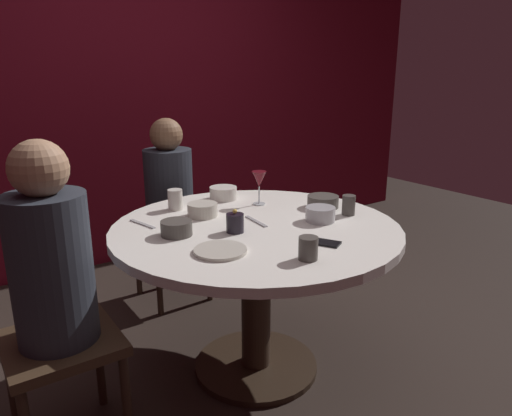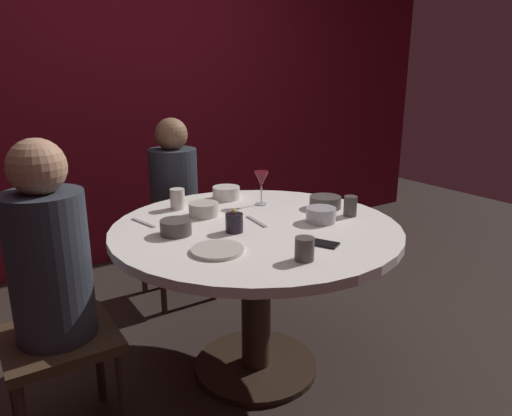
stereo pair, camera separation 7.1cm
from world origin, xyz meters
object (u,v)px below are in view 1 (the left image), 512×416
bowl_sauce_side (323,202)px  cup_near_candle (175,200)px  cell_phone (323,242)px  dinner_plate (220,251)px  bowl_rice_portion (176,228)px  bowl_serving_large (320,214)px  cup_by_right_diner (349,205)px  seated_diner_left (52,271)px  bowl_small_white (223,193)px  wine_glass (259,180)px  dining_table (256,257)px  seated_diner_back (169,191)px  candle_holder (235,223)px  cup_by_left_diner (308,248)px  bowl_salad_center (203,210)px

bowl_sauce_side → cup_near_candle: 0.75m
cell_phone → cup_near_candle: (-0.28, 0.78, 0.05)m
dinner_plate → bowl_rice_portion: size_ratio=1.55×
bowl_serving_large → cup_by_right_diner: bearing=-0.8°
seated_diner_left → bowl_small_white: size_ratio=8.17×
dinner_plate → cup_by_right_diner: size_ratio=2.13×
seated_diner_left → bowl_small_white: bearing=25.6°
wine_glass → cup_by_right_diner: wine_glass is taller
bowl_rice_portion → dining_table: bearing=-12.2°
bowl_rice_portion → cup_near_candle: cup_near_candle is taller
dinner_plate → bowl_sauce_side: bowl_sauce_side is taller
seated_diner_back → candle_holder: 0.98m
dining_table → cup_by_left_diner: size_ratio=14.97×
candle_holder → cup_by_left_diner: size_ratio=1.19×
candle_holder → bowl_salad_center: 0.29m
seated_diner_back → bowl_serving_large: seated_diner_back is taller
bowl_salad_center → bowl_small_white: bearing=41.4°
cell_phone → cup_by_left_diner: cup_by_left_diner is taller
bowl_salad_center → bowl_small_white: size_ratio=0.97×
dining_table → wine_glass: wine_glass is taller
seated_diner_left → bowl_small_white: seated_diner_left is taller
bowl_serving_large → bowl_salad_center: bearing=137.5°
wine_glass → cup_near_candle: (-0.40, 0.16, -0.08)m
dining_table → bowl_serving_large: 0.36m
seated_diner_back → bowl_serving_large: (0.28, -1.06, 0.07)m
dining_table → bowl_sauce_side: 0.49m
cup_by_left_diner → cup_by_right_diner: 0.62m
dining_table → bowl_sauce_side: size_ratio=8.19×
bowl_salad_center → bowl_small_white: (0.24, 0.22, 0.00)m
seated_diner_left → dining_table: bearing=0.0°
bowl_small_white → cup_by_right_diner: size_ratio=1.52×
bowl_salad_center → bowl_small_white: 0.33m
bowl_serving_large → cup_by_right_diner: (0.18, -0.00, 0.01)m
cell_phone → cup_near_candle: size_ratio=1.36×
dinner_plate → bowl_small_white: 0.79m
bowl_serving_large → bowl_small_white: (-0.17, 0.59, -0.00)m
bowl_serving_large → dinner_plate: bearing=-172.6°
wine_glass → dining_table: bearing=-127.3°
seated_diner_back → candle_holder: (-0.13, -0.97, 0.07)m
cup_by_left_diner → cup_by_right_diner: (0.53, 0.32, 0.00)m
seated_diner_back → cup_near_candle: 0.54m
dinner_plate → bowl_salad_center: (0.17, 0.45, 0.03)m
bowl_salad_center → bowl_rice_portion: same height
seated_diner_left → bowl_small_white: (0.99, 0.47, 0.04)m
seated_diner_left → seated_diner_back: seated_diner_left is taller
dining_table → cell_phone: size_ratio=9.32×
bowl_sauce_side → bowl_serving_large: bearing=-135.3°
dining_table → seated_diner_back: (0.00, 0.94, 0.13)m
bowl_sauce_side → cup_by_left_diner: bearing=-136.7°
candle_holder → dining_table: bearing=12.7°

